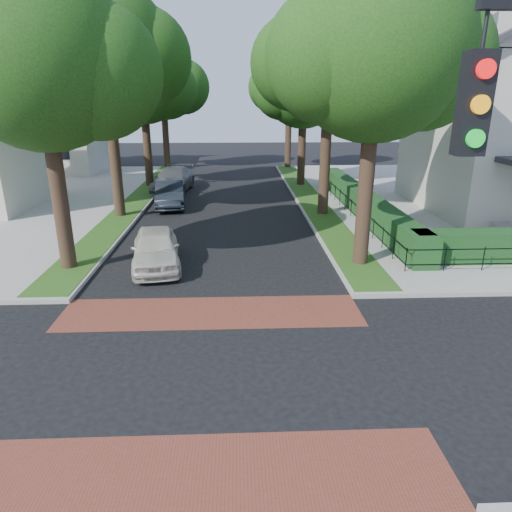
{
  "coord_description": "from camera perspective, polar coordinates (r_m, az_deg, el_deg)",
  "views": [
    {
      "loc": [
        0.83,
        -9.29,
        6.1
      ],
      "look_at": [
        1.37,
        3.74,
        1.6
      ],
      "focal_mm": 32.0,
      "sensor_mm": 36.0,
      "label": 1
    }
  ],
  "objects": [
    {
      "name": "tree_right_mid",
      "position": [
        25.07,
        9.39,
        23.12
      ],
      "size": [
        8.25,
        7.09,
        11.22
      ],
      "color": "black",
      "rests_on": "sidewalk_ne"
    },
    {
      "name": "grass_strip_nw",
      "position": [
        29.67,
        -14.55,
        6.88
      ],
      "size": [
        1.6,
        29.8,
        0.02
      ],
      "primitive_type": "cube",
      "color": "#234E16",
      "rests_on": "sidewalk_nw"
    },
    {
      "name": "grass_strip_ne",
      "position": [
        29.36,
        6.68,
        7.24
      ],
      "size": [
        1.6,
        29.8,
        0.02
      ],
      "primitive_type": "cube",
      "color": "#234E16",
      "rests_on": "sidewalk_ne"
    },
    {
      "name": "house_left_far",
      "position": [
        44.41,
        -24.96,
        15.99
      ],
      "size": [
        10.0,
        9.0,
        10.14
      ],
      "color": "beige",
      "rests_on": "sidewalk_nw"
    },
    {
      "name": "tree_left_mid",
      "position": [
        25.41,
        -18.05,
        23.26
      ],
      "size": [
        8.0,
        6.88,
        11.48
      ],
      "color": "black",
      "rests_on": "sidewalk_nw"
    },
    {
      "name": "crosswalk_far",
      "position": [
        13.92,
        -5.59,
        -7.02
      ],
      "size": [
        9.0,
        2.2,
        0.01
      ],
      "primitive_type": "cube",
      "color": "brown",
      "rests_on": "ground"
    },
    {
      "name": "crosswalk_near",
      "position": [
        8.66,
        -7.99,
        -25.96
      ],
      "size": [
        9.0,
        2.2,
        0.01
      ],
      "primitive_type": "cube",
      "color": "brown",
      "rests_on": "ground"
    },
    {
      "name": "parked_car_rear",
      "position": [
        32.45,
        -10.33,
        9.36
      ],
      "size": [
        2.76,
        5.78,
        1.62
      ],
      "primitive_type": "imported",
      "rotation": [
        0.0,
        0.0,
        -0.09
      ],
      "color": "slate",
      "rests_on": "ground"
    },
    {
      "name": "tree_right_far",
      "position": [
        33.86,
        6.1,
        20.3
      ],
      "size": [
        7.25,
        6.23,
        9.74
      ],
      "color": "black",
      "rests_on": "sidewalk_ne"
    },
    {
      "name": "tree_left_near",
      "position": [
        17.69,
        -24.76,
        21.21
      ],
      "size": [
        7.5,
        6.45,
        10.2
      ],
      "color": "black",
      "rests_on": "sidewalk_nw"
    },
    {
      "name": "tree_left_back",
      "position": [
        43.0,
        -11.42,
        20.44
      ],
      "size": [
        7.75,
        6.66,
        10.44
      ],
      "color": "black",
      "rests_on": "sidewalk_nw"
    },
    {
      "name": "parked_car_middle",
      "position": [
        27.81,
        -10.71,
        7.65
      ],
      "size": [
        2.16,
        4.8,
        1.53
      ],
      "primitive_type": "imported",
      "rotation": [
        0.0,
        0.0,
        0.12
      ],
      "color": "black",
      "rests_on": "ground"
    },
    {
      "name": "ground",
      "position": [
        11.15,
        -6.46,
        -14.29
      ],
      "size": [
        120.0,
        120.0,
        0.0
      ],
      "primitive_type": "plane",
      "color": "black",
      "rests_on": "ground"
    },
    {
      "name": "hedge_main_road",
      "position": [
        25.8,
        13.21,
        6.57
      ],
      "size": [
        1.0,
        18.0,
        1.2
      ],
      "primitive_type": "cube",
      "color": "#153F1A",
      "rests_on": "sidewalk_ne"
    },
    {
      "name": "parked_car_front",
      "position": [
        17.72,
        -12.44,
        0.96
      ],
      "size": [
        2.43,
        4.56,
        1.48
      ],
      "primitive_type": "imported",
      "rotation": [
        0.0,
        0.0,
        0.17
      ],
      "color": "silver",
      "rests_on": "ground"
    },
    {
      "name": "fence_main_road",
      "position": [
        25.63,
        11.45,
        6.27
      ],
      "size": [
        0.06,
        18.0,
        0.9
      ],
      "primitive_type": null,
      "color": "black",
      "rests_on": "sidewalk_ne"
    },
    {
      "name": "tree_left_far",
      "position": [
        34.1,
        -13.77,
        20.25
      ],
      "size": [
        7.0,
        6.02,
        9.86
      ],
      "color": "black",
      "rests_on": "sidewalk_nw"
    },
    {
      "name": "tree_right_back",
      "position": [
        42.8,
        4.3,
        20.55
      ],
      "size": [
        7.5,
        6.45,
        10.2
      ],
      "color": "black",
      "rests_on": "sidewalk_ne"
    },
    {
      "name": "tree_right_near",
      "position": [
        17.27,
        14.96,
        23.52
      ],
      "size": [
        7.75,
        6.67,
        10.66
      ],
      "color": "black",
      "rests_on": "sidewalk_ne"
    }
  ]
}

